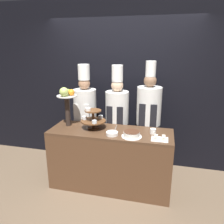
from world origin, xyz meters
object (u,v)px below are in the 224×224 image
tiered_stand (93,119)px  chef_center_right (148,116)px  cup_white (153,131)px  fruit_pedestal (67,99)px  cake_round (132,134)px  serving_bowl_near (112,133)px  chef_left (85,113)px  cake_square_tray (160,138)px  chef_center_left (117,116)px

tiered_stand → chef_center_right: bearing=30.8°
tiered_stand → cup_white: size_ratio=4.50×
fruit_pedestal → cup_white: size_ratio=7.35×
cake_round → serving_bowl_near: bearing=-178.5°
cup_white → chef_left: bearing=158.3°
tiered_stand → cup_white: tiered_stand is taller
tiered_stand → cup_white: (0.86, -0.00, -0.11)m
fruit_pedestal → cake_square_tray: bearing=-8.2°
cake_round → cup_white: 0.32m
serving_bowl_near → chef_left: chef_left is taller
cake_round → serving_bowl_near: serving_bowl_near is taller
cup_white → fruit_pedestal: bearing=179.3°
cake_round → chef_center_right: chef_center_right is taller
cup_white → chef_center_right: 0.47m
cake_round → cake_square_tray: size_ratio=1.26×
chef_center_right → serving_bowl_near: bearing=-123.9°
chef_left → tiered_stand: bearing=-57.6°
fruit_pedestal → tiered_stand: bearing=-1.8°
serving_bowl_near → chef_center_left: bearing=96.4°
chef_left → chef_center_right: bearing=-0.0°
cake_square_tray → serving_bowl_near: (-0.63, -0.00, 0.01)m
fruit_pedestal → chef_center_right: bearing=20.8°
fruit_pedestal → chef_left: (0.11, 0.44, -0.34)m
fruit_pedestal → cake_square_tray: size_ratio=2.79×
tiered_stand → cake_round: 0.63m
serving_bowl_near → chef_left: 0.89m
chef_center_left → chef_center_right: 0.51m
tiered_stand → cake_round: tiered_stand is taller
serving_bowl_near → cake_square_tray: bearing=0.3°
tiered_stand → cake_square_tray: tiered_stand is taller
cup_white → chef_left: 1.24m
cake_round → chef_center_right: bearing=75.3°
fruit_pedestal → chef_center_right: size_ratio=0.32×
fruit_pedestal → cake_square_tray: (1.36, -0.20, -0.40)m
cake_round → chef_center_left: (-0.34, 0.63, 0.03)m
tiered_stand → cake_round: (0.59, -0.18, -0.11)m
fruit_pedestal → chef_center_left: size_ratio=0.34×
chef_center_left → chef_center_right: size_ratio=0.96×
serving_bowl_near → chef_center_right: (0.43, 0.64, 0.08)m
fruit_pedestal → chef_center_right: 1.28m
tiered_stand → cake_square_tray: 0.99m
cup_white → chef_left: chef_left is taller
chef_left → cake_square_tray: bearing=-27.0°
cake_round → tiered_stand: bearing=163.2°
chef_center_left → fruit_pedestal: bearing=-146.1°
chef_left → chef_center_right: 1.05m
chef_center_right → tiered_stand: bearing=-149.2°
tiered_stand → chef_center_left: 0.53m
chef_left → fruit_pedestal: bearing=-104.3°
cup_white → cake_square_tray: 0.21m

